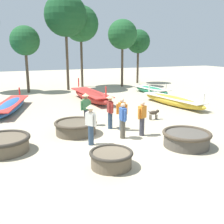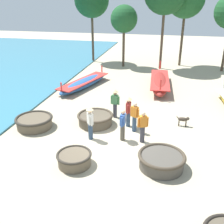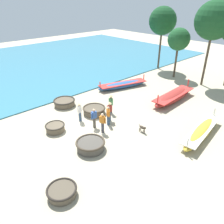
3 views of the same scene
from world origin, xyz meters
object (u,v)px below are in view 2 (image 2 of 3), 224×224
Objects in this scene: fisherman_standing_left at (123,124)px; tree_center at (124,19)px; coracle_upturned at (74,159)px; long_boat_blue_hull at (84,83)px; coracle_center at (34,122)px; coracle_nearest at (95,119)px; dog at (184,120)px; fisherman_by_coracle at (115,102)px; coracle_beside_post at (161,160)px; fisherman_hauling at (135,116)px; long_boat_green_hull at (160,82)px; fisherman_with_hat at (143,126)px; tree_rightmost at (92,0)px; fisherman_crouching at (128,110)px; fisherman_standing_right at (90,121)px.

fisherman_standing_left is 0.27× the size of tree_center.
long_boat_blue_hull is (-2.79, 9.86, 0.02)m from coracle_upturned.
coracle_center is 1.01× the size of coracle_nearest.
fisherman_by_coracle is at bearing 175.10° from dog.
coracle_upturned is 3.54m from coracle_beside_post.
fisherman_standing_left is 3.66m from dog.
coracle_nearest is 1.23× the size of fisherman_hauling.
fisherman_with_hat is (-0.37, -8.51, 0.42)m from long_boat_green_hull.
coracle_center is 0.34× the size of tree_center.
tree_center is at bearing 76.12° from long_boat_blue_hull.
tree_rightmost reaches higher than coracle_upturned.
coracle_beside_post is 11.18m from long_boat_blue_hull.
coracle_beside_post is 1.23× the size of fisherman_standing_left.
coracle_beside_post is 3.93m from fisherman_crouching.
tree_center is (-3.00, 13.52, 3.63)m from fisherman_hauling.
dog is (2.88, 0.65, -0.59)m from fisherman_crouching.
fisherman_with_hat is at bearing 44.67° from coracle_upturned.
fisherman_standing_left is (4.79, -0.32, 0.51)m from coracle_center.
coracle_beside_post reaches higher than dog.
fisherman_standing_right is at bearing -9.66° from coracle_center.
long_boat_blue_hull reaches higher than coracle_nearest.
fisherman_standing_left is 0.95m from fisherman_with_hat.
fisherman_crouching is 1.34m from fisherman_by_coracle.
fisherman_standing_right is at bearing -74.25° from tree_rightmost.
fisherman_crouching is 3.01m from dog.
fisherman_hauling is 0.27× the size of tree_center.
fisherman_standing_right is at bearing 89.29° from coracle_upturned.
fisherman_standing_left is at bearing -98.81° from long_boat_green_hull.
dog is at bearing -66.12° from tree_center.
coracle_beside_post is at bearing -74.64° from tree_center.
fisherman_hauling is (1.98, 3.49, 0.54)m from coracle_upturned.
fisherman_with_hat is (5.74, -0.30, 0.51)m from coracle_center.
long_boat_green_hull is at bearing 11.26° from long_boat_blue_hull.
fisherman_with_hat is (0.95, 0.02, 0.00)m from fisherman_standing_left.
coracle_beside_post is at bearing -62.50° from fisherman_hauling.
dog is 0.12× the size of tree_center.
tree_rightmost is at bearing 113.77° from fisherman_with_hat.
long_boat_green_hull is 0.77× the size of tree_rightmost.
coracle_upturned is 0.75× the size of coracle_beside_post.
coracle_center is 5.29m from fisherman_hauling.
fisherman_by_coracle reaches higher than dog.
dog is (2.91, 2.17, -0.46)m from fisherman_standing_left.
fisherman_by_coracle is (0.67, 4.95, 0.66)m from coracle_upturned.
fisherman_by_coracle reaches higher than fisherman_hauling.
fisherman_with_hat is (0.92, -1.50, -0.12)m from fisherman_crouching.
fisherman_hauling is (-1.51, 2.89, 0.50)m from coracle_beside_post.
fisherman_with_hat is at bearing -54.38° from long_boat_blue_hull.
fisherman_standing_left is at bearing -91.08° from fisherman_crouching.
coracle_center is at bearing -98.84° from tree_center.
coracle_upturned is at bearing -97.66° from fisherman_by_coracle.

